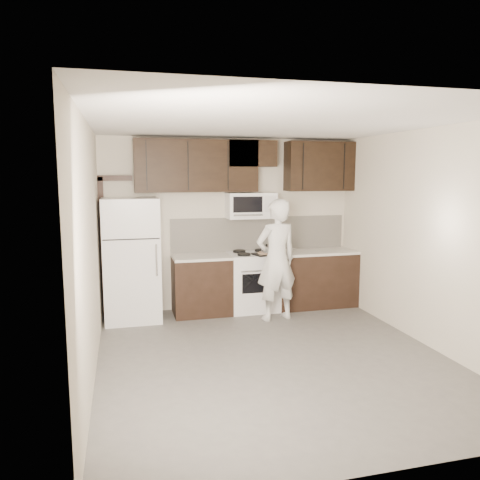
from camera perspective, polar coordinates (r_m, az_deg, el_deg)
name	(u,v)px	position (r m, az deg, el deg)	size (l,w,h in m)	color
floor	(273,357)	(5.69, 4.00, -14.06)	(4.50, 4.50, 0.00)	#575452
back_wall	(229,224)	(7.48, -1.29, 1.99)	(4.00, 4.00, 0.00)	beige
ceiling	(275,122)	(5.30, 4.29, 14.10)	(4.50, 4.50, 0.00)	white
counter_run	(271,281)	(7.49, 3.78, -4.95)	(2.95, 0.64, 0.91)	black
stove	(253,281)	(7.41, 1.55, -5.06)	(0.76, 0.66, 0.94)	white
backsplash	(260,233)	(7.62, 2.40, 0.80)	(2.90, 0.02, 0.54)	beige
upper_cabinets	(245,165)	(7.32, 0.60, 9.16)	(3.48, 0.35, 0.78)	black
microwave	(251,206)	(7.34, 1.33, 4.22)	(0.76, 0.42, 0.40)	white
refrigerator	(132,260)	(7.00, -13.07, -2.36)	(0.80, 0.76, 1.80)	white
door_trim	(105,234)	(7.27, -16.12, 0.69)	(0.50, 0.08, 2.12)	black
saucepan	(267,250)	(7.22, 3.27, -1.24)	(0.29, 0.17, 0.16)	silver
baking_tray	(266,254)	(7.19, 3.18, -1.72)	(0.37, 0.28, 0.02)	black
pizza	(266,253)	(7.19, 3.18, -1.58)	(0.25, 0.25, 0.02)	tan
person	(276,260)	(6.86, 4.45, -2.44)	(0.65, 0.43, 1.79)	silver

